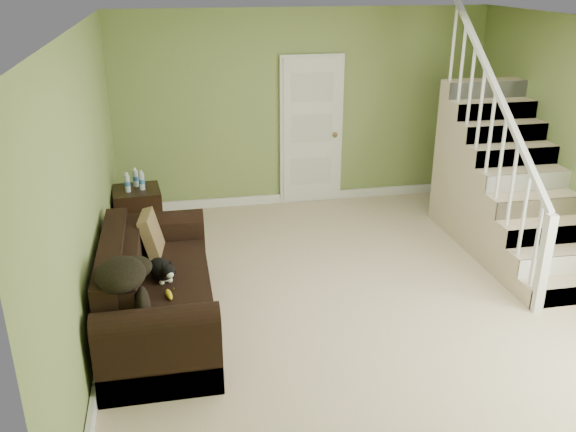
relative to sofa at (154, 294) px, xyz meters
name	(u,v)px	position (x,y,z in m)	size (l,w,h in m)	color
floor	(361,295)	(2.02, 0.19, -0.33)	(5.00, 5.50, 0.01)	#C6AA8F
ceiling	(375,26)	(2.02, 0.19, 2.27)	(5.00, 5.50, 0.01)	white
wall_back	(304,109)	(2.02, 2.94, 0.97)	(5.00, 0.04, 2.60)	#7C924E
wall_front	(533,334)	(2.02, -2.56, 0.97)	(5.00, 0.04, 2.60)	#7C924E
wall_left	(87,189)	(-0.48, 0.19, 0.97)	(0.04, 5.50, 2.60)	#7C924E
baseboard_back	(303,197)	(2.02, 2.91, -0.27)	(5.00, 0.04, 0.12)	white
baseboard_left	(107,314)	(-0.45, 0.19, -0.27)	(0.04, 5.50, 0.12)	white
door	(311,131)	(2.12, 2.90, 0.68)	(0.86, 0.12, 2.02)	white
staircase	(502,190)	(4.01, 1.16, 0.31)	(1.00, 2.51, 2.82)	#C6AA8F
sofa	(154,294)	(0.00, 0.00, 0.00)	(0.94, 2.18, 0.86)	black
side_table	(139,214)	(-0.20, 2.00, 0.00)	(0.59, 0.59, 0.88)	black
cat	(161,270)	(0.08, 0.01, 0.23)	(0.33, 0.51, 0.25)	black
banana	(169,294)	(0.14, -0.32, 0.16)	(0.05, 0.18, 0.05)	yellow
throw_pillow	(151,234)	(0.00, 0.63, 0.33)	(0.10, 0.41, 0.41)	#4E361F
throw_blanket	(120,274)	(-0.20, -0.66, 0.56)	(0.38, 0.50, 0.21)	black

